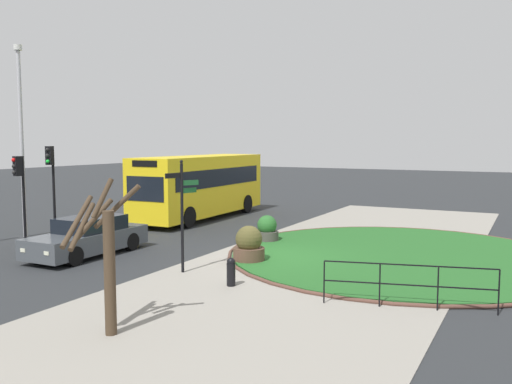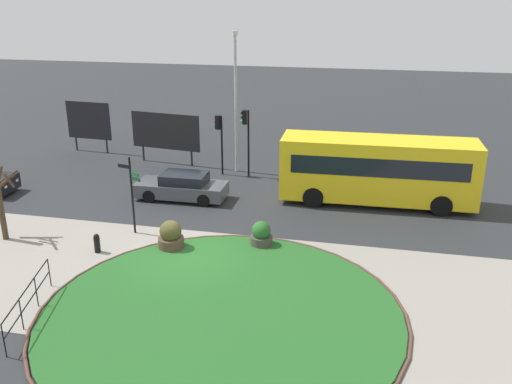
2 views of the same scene
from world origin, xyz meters
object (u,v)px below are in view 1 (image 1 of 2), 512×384
object	(u,v)px
bus_yellow	(201,185)
planter_kerbside	(249,246)
lamppost_tall	(21,135)
traffic_light_far	(51,170)
street_tree_bare	(104,254)
signpost_directional	(183,209)
planter_near_signpost	(267,230)
bollard_foreground	(231,272)
car_far_lane	(88,237)
traffic_light_near	(20,179)

from	to	relation	value
bus_yellow	planter_kerbside	bearing A→B (deg)	40.09
lamppost_tall	traffic_light_far	bearing A→B (deg)	-46.07
traffic_light_far	street_tree_bare	distance (m)	13.05
signpost_directional	street_tree_bare	bearing A→B (deg)	-162.18
lamppost_tall	planter_kerbside	world-z (taller)	lamppost_tall
lamppost_tall	planter_near_signpost	distance (m)	10.87
bollard_foreground	street_tree_bare	size ratio (longest dim) A/B	0.25
car_far_lane	traffic_light_near	bearing A→B (deg)	-100.54
bollard_foreground	bus_yellow	xyz separation A→B (m)	(10.73, 8.04, 1.32)
signpost_directional	planter_near_signpost	xyz separation A→B (m)	(5.58, -0.08, -1.48)
lamppost_tall	planter_near_signpost	size ratio (longest dim) A/B	7.27
bollard_foreground	planter_kerbside	size ratio (longest dim) A/B	0.65
planter_kerbside	planter_near_signpost	bearing A→B (deg)	16.93
bollard_foreground	car_far_lane	distance (m)	6.63
bus_yellow	traffic_light_near	bearing A→B (deg)	-19.30
bollard_foreground	traffic_light_far	size ratio (longest dim) A/B	0.21
signpost_directional	traffic_light_far	size ratio (longest dim) A/B	0.91
traffic_light_far	bollard_foreground	bearing A→B (deg)	57.56
bollard_foreground	lamppost_tall	distance (m)	12.50
planter_kerbside	street_tree_bare	world-z (taller)	street_tree_bare
lamppost_tall	planter_kerbside	xyz separation A→B (m)	(0.01, -10.65, -3.68)
signpost_directional	bollard_foreground	world-z (taller)	signpost_directional
bollard_foreground	planter_near_signpost	distance (m)	6.57
car_far_lane	lamppost_tall	xyz separation A→B (m)	(1.52, 5.07, 3.60)
bollard_foreground	traffic_light_far	bearing A→B (deg)	71.92
lamppost_tall	street_tree_bare	bearing A→B (deg)	-122.67
bus_yellow	traffic_light_near	distance (m)	9.22
signpost_directional	planter_near_signpost	size ratio (longest dim) A/B	3.16
lamppost_tall	planter_kerbside	bearing A→B (deg)	-89.94
signpost_directional	bus_yellow	distance (m)	11.69
traffic_light_near	traffic_light_far	size ratio (longest dim) A/B	0.90
traffic_light_near	lamppost_tall	world-z (taller)	lamppost_tall
signpost_directional	car_far_lane	size ratio (longest dim) A/B	0.75
traffic_light_near	traffic_light_far	bearing A→B (deg)	-171.80
traffic_light_near	street_tree_bare	bearing A→B (deg)	68.33
bus_yellow	car_far_lane	world-z (taller)	bus_yellow
lamppost_tall	signpost_directional	bearing A→B (deg)	-102.33
traffic_light_near	planter_near_signpost	distance (m)	10.02
car_far_lane	lamppost_tall	distance (m)	6.40
bus_yellow	planter_near_signpost	bearing A→B (deg)	51.84
car_far_lane	traffic_light_near	distance (m)	4.76
traffic_light_near	planter_kerbside	bearing A→B (deg)	104.39
planter_near_signpost	bollard_foreground	bearing A→B (deg)	-162.34
bus_yellow	planter_near_signpost	size ratio (longest dim) A/B	8.62
signpost_directional	bus_yellow	bearing A→B (deg)	30.69
bus_yellow	street_tree_bare	size ratio (longest dim) A/B	2.89
signpost_directional	planter_kerbside	bearing A→B (deg)	-28.72
planter_near_signpost	street_tree_bare	distance (m)	10.82
lamppost_tall	car_far_lane	bearing A→B (deg)	-106.67
planter_kerbside	car_far_lane	bearing A→B (deg)	105.32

